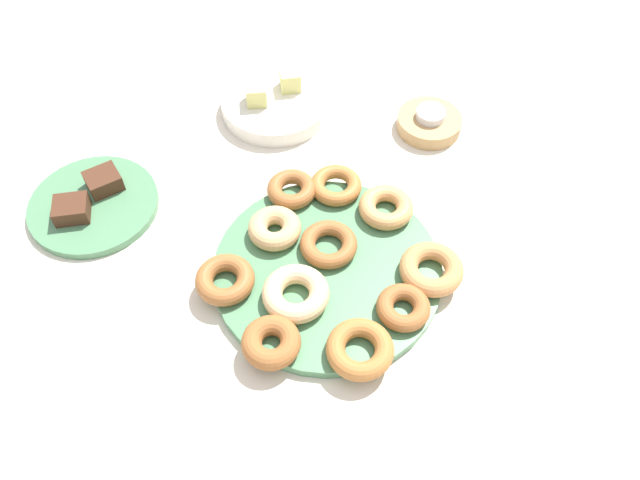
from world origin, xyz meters
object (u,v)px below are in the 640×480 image
Objects in this scene: donut_5 at (386,207)px; donut_2 at (275,228)px; donut_0 at (290,190)px; donut_4 at (329,244)px; donut_plate at (327,270)px; brownie_near at (72,209)px; melon_chunk_right at (290,80)px; cake_plate at (94,205)px; donut_1 at (296,294)px; donut_7 at (225,280)px; donut_3 at (431,269)px; candle_holder at (429,123)px; donut_9 at (271,342)px; tealight at (431,114)px; brownie_far at (103,181)px; donut_6 at (360,349)px; donut_8 at (403,308)px; donut_10 at (336,185)px; fruit_bowl at (276,104)px; melon_chunk_left at (256,94)px.

donut_2 is at bearing 172.28° from donut_5.
donut_0 is 0.13m from donut_4.
donut_plate is 6.50× the size of brownie_near.
cake_plate is at bearing -161.74° from melon_chunk_right.
melon_chunk_right is (0.09, 0.23, 0.02)m from donut_0.
donut_plate is 0.16m from donut_0.
melon_chunk_right is (0.08, 0.39, 0.04)m from donut_plate.
donut_2 is (0.01, 0.12, 0.00)m from donut_1.
donut_plate is 0.10m from donut_2.
donut_7 is at bearing 144.94° from donut_1.
cake_plate is (-0.44, 0.33, -0.02)m from donut_3.
donut_5 is 0.23m from candle_holder.
donut_9 reaches higher than donut_plate.
donut_5 is 0.23m from tealight.
donut_plate is at bearing -45.65° from brownie_far.
candle_holder is (0.63, -0.02, -0.02)m from brownie_near.
donut_7 is (-0.28, -0.04, -0.00)m from donut_5.
donut_6 is at bearing -54.37° from cake_plate.
donut_3 is at bearing -40.44° from brownie_far.
donut_9 reaches higher than cake_plate.
donut_6 is 0.80× the size of candle_holder.
brownie_near is (-0.41, 0.36, -0.00)m from donut_8.
donut_10 is 0.42× the size of fruit_bowl.
donut_7 is 0.39m from melon_chunk_left.
melon_chunk_left is at bearing 109.72° from donut_5.
donut_0 is 0.85× the size of donut_3.
brownie_far reaches higher than donut_4.
donut_5 is 0.41× the size of cake_plate.
brownie_near reaches higher than donut_plate.
melon_chunk_left reaches higher than brownie_far.
donut_9 is at bearing -109.86° from fruit_bowl.
cake_plate is (-0.32, 0.23, -0.02)m from donut_4.
candle_holder is at bearing 38.09° from donut_9.
donut_1 and donut_2 have the same top height.
donut_5 is 0.75× the size of candle_holder.
donut_6 is 2.57× the size of melon_chunk_left.
donut_3 is 0.46m from melon_chunk_left.
donut_10 reaches higher than cake_plate.
donut_1 is 1.15× the size of donut_10.
donut_7 is (-0.15, 0.03, 0.02)m from donut_plate.
donut_8 is 0.50m from melon_chunk_right.
melon_chunk_left is (-0.28, 0.15, 0.01)m from tealight.
donut_5 reaches higher than cake_plate.
brownie_far is at bearing 112.63° from donut_9.
donut_3 is 0.22m from donut_10.
brownie_near is at bearing 138.87° from donut_8.
brownie_near is 0.63m from candle_holder.
donut_1 is at bearing -50.57° from cake_plate.
donut_1 is 1.83× the size of brownie_near.
donut_3 reaches higher than fruit_bowl.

